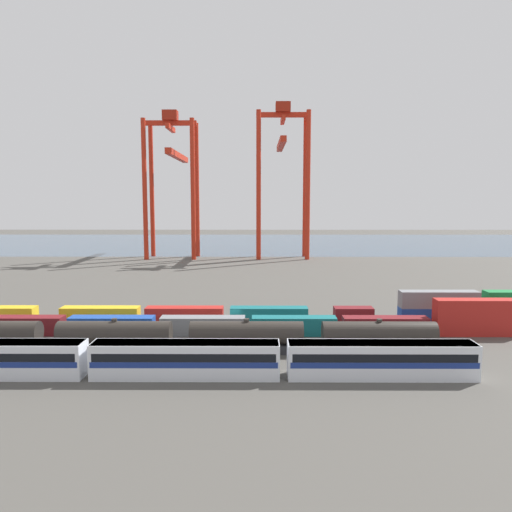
{
  "coord_description": "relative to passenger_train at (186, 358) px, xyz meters",
  "views": [
    {
      "loc": [
        4.07,
        -72.6,
        19.14
      ],
      "look_at": [
        3.59,
        11.59,
        9.54
      ],
      "focal_mm": 34.0,
      "sensor_mm": 36.0,
      "label": 1
    }
  ],
  "objects": [
    {
      "name": "shipping_container_9",
      "position": [
        -3.7,
        23.3,
        -0.84
      ],
      "size": [
        12.1,
        2.44,
        2.6
      ],
      "primitive_type": "cube",
      "color": "#AD211C",
      "rests_on": "ground_plane"
    },
    {
      "name": "freight_tank_row",
      "position": [
        -1.98,
        8.84,
        -0.11
      ],
      "size": [
        64.65,
        2.86,
        4.32
      ],
      "color": "#232326",
      "rests_on": "ground_plane"
    },
    {
      "name": "shipping_container_1",
      "position": [
        -13.18,
        16.95,
        -0.84
      ],
      "size": [
        12.1,
        2.44,
        2.6
      ],
      "primitive_type": "cube",
      "color": "#1C4299",
      "rests_on": "ground_plane"
    },
    {
      "name": "shipping_container_7",
      "position": [
        -30.17,
        23.3,
        -0.84
      ],
      "size": [
        6.04,
        2.44,
        2.6
      ],
      "primitive_type": "cube",
      "color": "gold",
      "rests_on": "ground_plane"
    },
    {
      "name": "shipping_container_12",
      "position": [
        36.01,
        23.3,
        -0.84
      ],
      "size": [
        12.1,
        2.44,
        2.6
      ],
      "primitive_type": "cube",
      "color": "#1C4299",
      "rests_on": "ground_plane"
    },
    {
      "name": "shipping_container_2",
      "position": [
        -0.09,
        16.95,
        -0.84
      ],
      "size": [
        12.1,
        2.44,
        2.6
      ],
      "primitive_type": "cube",
      "color": "slate",
      "rests_on": "ground_plane"
    },
    {
      "name": "shipping_container_13",
      "position": [
        36.01,
        23.3,
        1.76
      ],
      "size": [
        12.1,
        2.44,
        2.6
      ],
      "primitive_type": "cube",
      "color": "slate",
      "rests_on": "shipping_container_12"
    },
    {
      "name": "ground_plane",
      "position": [
        3.87,
        61.58,
        -2.14
      ],
      "size": [
        420.0,
        420.0,
        0.0
      ],
      "primitive_type": "plane",
      "color": "#4C4944"
    },
    {
      "name": "shipping_container_11",
      "position": [
        22.77,
        23.3,
        -0.84
      ],
      "size": [
        6.04,
        2.44,
        2.6
      ],
      "primitive_type": "cube",
      "color": "maroon",
      "rests_on": "ground_plane"
    },
    {
      "name": "shipping_container_5",
      "position": [
        39.19,
        16.95,
        -0.84
      ],
      "size": [
        12.1,
        2.44,
        2.6
      ],
      "primitive_type": "cube",
      "color": "#AD211C",
      "rests_on": "ground_plane"
    },
    {
      "name": "shipping_container_0",
      "position": [
        -26.28,
        16.95,
        -0.84
      ],
      "size": [
        12.1,
        2.44,
        2.6
      ],
      "primitive_type": "cube",
      "color": "maroon",
      "rests_on": "ground_plane"
    },
    {
      "name": "harbour_water",
      "position": [
        3.87,
        169.46,
        -2.14
      ],
      "size": [
        400.0,
        110.0,
        0.01
      ],
      "primitive_type": "cube",
      "color": "#384C60",
      "rests_on": "ground_plane"
    },
    {
      "name": "shipping_container_6",
      "position": [
        39.19,
        16.95,
        1.76
      ],
      "size": [
        12.1,
        2.44,
        2.6
      ],
      "primitive_type": "cube",
      "color": "#AD211C",
      "rests_on": "shipping_container_5"
    },
    {
      "name": "passenger_train",
      "position": [
        0.0,
        0.0,
        0.0
      ],
      "size": [
        62.92,
        3.14,
        3.9
      ],
      "color": "silver",
      "rests_on": "ground_plane"
    },
    {
      "name": "gantry_crane_central",
      "position": [
        15.86,
        113.88,
        28.84
      ],
      "size": [
        17.55,
        33.12,
        51.15
      ],
      "color": "red",
      "rests_on": "ground_plane"
    },
    {
      "name": "shipping_container_8",
      "position": [
        -16.93,
        23.3,
        -0.84
      ],
      "size": [
        12.1,
        2.44,
        2.6
      ],
      "primitive_type": "cube",
      "color": "gold",
      "rests_on": "ground_plane"
    },
    {
      "name": "shipping_container_4",
      "position": [
        26.1,
        16.95,
        -0.84
      ],
      "size": [
        12.1,
        2.44,
        2.6
      ],
      "primitive_type": "cube",
      "color": "maroon",
      "rests_on": "ground_plane"
    },
    {
      "name": "shipping_container_3",
      "position": [
        13.01,
        16.95,
        -0.84
      ],
      "size": [
        12.1,
        2.44,
        2.6
      ],
      "primitive_type": "cube",
      "color": "#146066",
      "rests_on": "ground_plane"
    },
    {
      "name": "shipping_container_10",
      "position": [
        9.54,
        23.3,
        -0.84
      ],
      "size": [
        12.1,
        2.44,
        2.6
      ],
      "primitive_type": "cube",
      "color": "#146066",
      "rests_on": "ground_plane"
    },
    {
      "name": "gantry_crane_west",
      "position": [
        -21.12,
        114.68,
        27.28
      ],
      "size": [
        17.19,
        38.32,
        48.55
      ],
      "color": "red",
      "rests_on": "ground_plane"
    }
  ]
}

